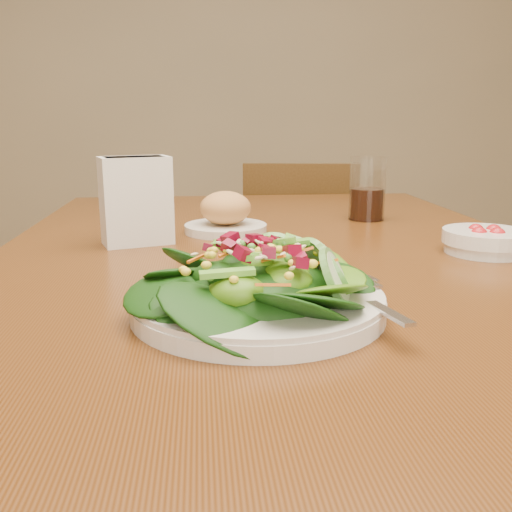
# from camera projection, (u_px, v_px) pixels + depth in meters

# --- Properties ---
(dining_table) EXTENTS (0.90, 1.40, 0.75)m
(dining_table) POSITION_uv_depth(u_px,v_px,m) (280.00, 318.00, 0.90)
(dining_table) COLOR #542F14
(dining_table) RESTS_ON ground_plane
(chair_far) EXTENTS (0.43, 0.43, 0.82)m
(chair_far) POSITION_uv_depth(u_px,v_px,m) (298.00, 274.00, 1.96)
(chair_far) COLOR #482E13
(chair_far) RESTS_ON ground_plane
(salad_plate) EXTENTS (0.28, 0.27, 0.08)m
(salad_plate) POSITION_uv_depth(u_px,v_px,m) (267.00, 287.00, 0.62)
(salad_plate) COLOR silver
(salad_plate) RESTS_ON dining_table
(bread_plate) EXTENTS (0.15, 0.15, 0.08)m
(bread_plate) POSITION_uv_depth(u_px,v_px,m) (226.00, 216.00, 1.05)
(bread_plate) COLOR silver
(bread_plate) RESTS_ON dining_table
(tomato_bowl) EXTENTS (0.13, 0.13, 0.04)m
(tomato_bowl) POSITION_uv_depth(u_px,v_px,m) (486.00, 241.00, 0.89)
(tomato_bowl) COLOR silver
(tomato_bowl) RESTS_ON dining_table
(drinking_glass) EXTENTS (0.07, 0.07, 0.13)m
(drinking_glass) POSITION_uv_depth(u_px,v_px,m) (367.00, 193.00, 1.17)
(drinking_glass) COLOR silver
(drinking_glass) RESTS_ON dining_table
(napkin_holder) EXTENTS (0.13, 0.09, 0.15)m
(napkin_holder) POSITION_uv_depth(u_px,v_px,m) (136.00, 198.00, 0.94)
(napkin_holder) COLOR white
(napkin_holder) RESTS_ON dining_table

